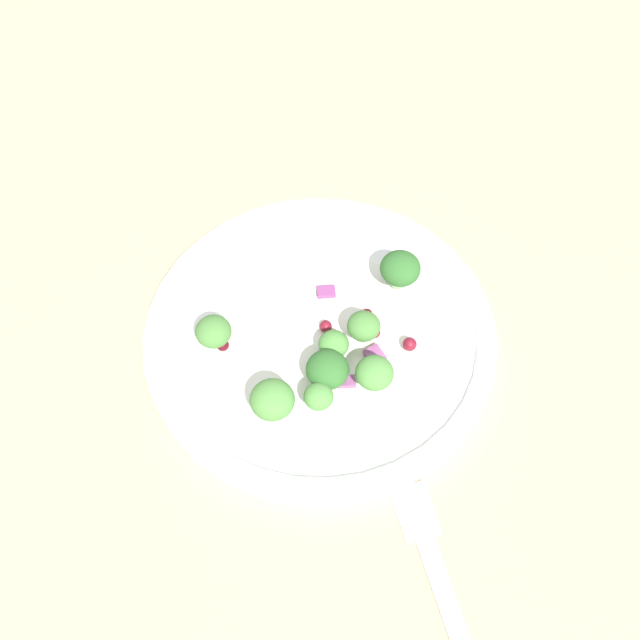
{
  "coord_description": "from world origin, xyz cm",
  "views": [
    {
      "loc": [
        -10.56,
        -25.13,
        50.21
      ],
      "look_at": [
        2.79,
        2.99,
        2.7
      ],
      "focal_mm": 45.45,
      "sensor_mm": 36.0,
      "label": 1
    }
  ],
  "objects_px": {
    "broccoli_floret_1": "(214,332)",
    "plate": "(320,334)",
    "broccoli_floret_2": "(334,345)",
    "fork": "(449,608)",
    "broccoli_floret_0": "(327,370)"
  },
  "relations": [
    {
      "from": "broccoli_floret_2",
      "to": "fork",
      "type": "bearing_deg",
      "value": -93.6
    },
    {
      "from": "fork",
      "to": "broccoli_floret_0",
      "type": "bearing_deg",
      "value": 90.74
    },
    {
      "from": "plate",
      "to": "broccoli_floret_1",
      "type": "xyz_separation_m",
      "value": [
        -0.07,
        0.02,
        0.02
      ]
    },
    {
      "from": "plate",
      "to": "fork",
      "type": "height_order",
      "value": "plate"
    },
    {
      "from": "broccoli_floret_1",
      "to": "fork",
      "type": "height_order",
      "value": "broccoli_floret_1"
    },
    {
      "from": "broccoli_floret_0",
      "to": "broccoli_floret_2",
      "type": "relative_size",
      "value": 1.38
    },
    {
      "from": "broccoli_floret_0",
      "to": "fork",
      "type": "height_order",
      "value": "broccoli_floret_0"
    },
    {
      "from": "plate",
      "to": "broccoli_floret_1",
      "type": "relative_size",
      "value": 9.87
    },
    {
      "from": "broccoli_floret_0",
      "to": "broccoli_floret_1",
      "type": "distance_m",
      "value": 0.08
    },
    {
      "from": "broccoli_floret_1",
      "to": "plate",
      "type": "bearing_deg",
      "value": -16.93
    },
    {
      "from": "broccoli_floret_2",
      "to": "fork",
      "type": "height_order",
      "value": "broccoli_floret_2"
    },
    {
      "from": "broccoli_floret_0",
      "to": "fork",
      "type": "xyz_separation_m",
      "value": [
        0.0,
        -0.16,
        -0.03
      ]
    },
    {
      "from": "plate",
      "to": "broccoli_floret_1",
      "type": "height_order",
      "value": "broccoli_floret_1"
    },
    {
      "from": "broccoli_floret_2",
      "to": "plate",
      "type": "bearing_deg",
      "value": 89.67
    },
    {
      "from": "broccoli_floret_1",
      "to": "fork",
      "type": "relative_size",
      "value": 0.14
    }
  ]
}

